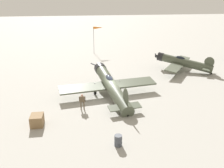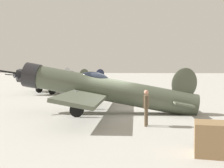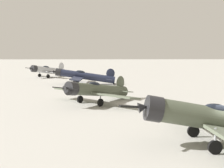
# 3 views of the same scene
# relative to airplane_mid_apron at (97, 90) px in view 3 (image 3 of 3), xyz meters

# --- Properties ---
(airplane_mid_apron) EXTENTS (9.37, 9.60, 2.86)m
(airplane_mid_apron) POSITION_rel_airplane_mid_apron_xyz_m (0.00, 0.00, 0.00)
(airplane_mid_apron) COLOR #4C5442
(airplane_mid_apron) RESTS_ON ground_plane
(airplane_far_line) EXTENTS (11.87, 11.65, 2.86)m
(airplane_far_line) POSITION_rel_airplane_mid_apron_xyz_m (-18.60, -2.82, 0.04)
(airplane_far_line) COLOR #1E2338
(airplane_far_line) RESTS_ON ground_plane
(airplane_outer_stand) EXTENTS (8.82, 8.83, 3.29)m
(airplane_outer_stand) POSITION_rel_airplane_mid_apron_xyz_m (-32.81, -11.86, 0.11)
(airplane_outer_stand) COLOR #B7BABF
(airplane_outer_stand) RESTS_ON ground_plane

